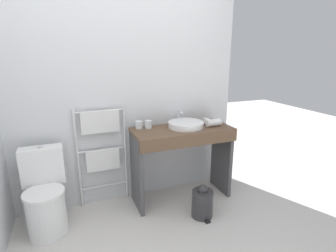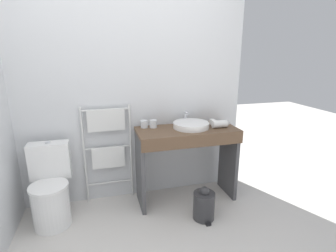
{
  "view_description": "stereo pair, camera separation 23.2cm",
  "coord_description": "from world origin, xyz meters",
  "px_view_note": "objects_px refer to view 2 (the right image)",
  "views": [
    {
      "loc": [
        -0.57,
        -1.36,
        1.64
      ],
      "look_at": [
        0.24,
        0.72,
        1.01
      ],
      "focal_mm": 28.0,
      "sensor_mm": 36.0,
      "label": 1
    },
    {
      "loc": [
        -0.35,
        -1.44,
        1.64
      ],
      "look_at": [
        0.24,
        0.72,
        1.01
      ],
      "focal_mm": 28.0,
      "sensor_mm": 36.0,
      "label": 2
    }
  ],
  "objects_px": {
    "cup_near_wall": "(144,124)",
    "hair_dryer": "(220,124)",
    "sink_basin": "(191,125)",
    "cup_near_edge": "(153,124)",
    "toilet": "(51,191)",
    "towel_radiator": "(108,141)",
    "trash_bin": "(204,205)"
  },
  "relations": [
    {
      "from": "toilet",
      "to": "cup_near_wall",
      "type": "height_order",
      "value": "cup_near_wall"
    },
    {
      "from": "towel_radiator",
      "to": "cup_near_edge",
      "type": "height_order",
      "value": "towel_radiator"
    },
    {
      "from": "towel_radiator",
      "to": "cup_near_wall",
      "type": "height_order",
      "value": "towel_radiator"
    },
    {
      "from": "cup_near_wall",
      "to": "sink_basin",
      "type": "bearing_deg",
      "value": -16.05
    },
    {
      "from": "sink_basin",
      "to": "cup_near_edge",
      "type": "bearing_deg",
      "value": 163.27
    },
    {
      "from": "cup_near_wall",
      "to": "hair_dryer",
      "type": "relative_size",
      "value": 0.36
    },
    {
      "from": "sink_basin",
      "to": "trash_bin",
      "type": "height_order",
      "value": "sink_basin"
    },
    {
      "from": "towel_radiator",
      "to": "trash_bin",
      "type": "distance_m",
      "value": 1.22
    },
    {
      "from": "hair_dryer",
      "to": "cup_near_edge",
      "type": "bearing_deg",
      "value": 165.58
    },
    {
      "from": "hair_dryer",
      "to": "sink_basin",
      "type": "bearing_deg",
      "value": 168.55
    },
    {
      "from": "toilet",
      "to": "towel_radiator",
      "type": "bearing_deg",
      "value": 24.63
    },
    {
      "from": "cup_near_wall",
      "to": "hair_dryer",
      "type": "bearing_deg",
      "value": -14.28
    },
    {
      "from": "cup_near_edge",
      "to": "towel_radiator",
      "type": "bearing_deg",
      "value": 171.71
    },
    {
      "from": "trash_bin",
      "to": "cup_near_wall",
      "type": "bearing_deg",
      "value": 130.39
    },
    {
      "from": "cup_near_wall",
      "to": "cup_near_edge",
      "type": "relative_size",
      "value": 0.96
    },
    {
      "from": "cup_near_edge",
      "to": "hair_dryer",
      "type": "height_order",
      "value": "cup_near_edge"
    },
    {
      "from": "cup_near_edge",
      "to": "hair_dryer",
      "type": "bearing_deg",
      "value": -14.42
    },
    {
      "from": "sink_basin",
      "to": "cup_near_wall",
      "type": "height_order",
      "value": "cup_near_wall"
    },
    {
      "from": "cup_near_wall",
      "to": "hair_dryer",
      "type": "distance_m",
      "value": 0.83
    },
    {
      "from": "sink_basin",
      "to": "toilet",
      "type": "bearing_deg",
      "value": -177.09
    },
    {
      "from": "towel_radiator",
      "to": "hair_dryer",
      "type": "relative_size",
      "value": 4.92
    },
    {
      "from": "towel_radiator",
      "to": "sink_basin",
      "type": "distance_m",
      "value": 0.93
    },
    {
      "from": "toilet",
      "to": "trash_bin",
      "type": "bearing_deg",
      "value": -13.73
    },
    {
      "from": "toilet",
      "to": "trash_bin",
      "type": "relative_size",
      "value": 2.23
    },
    {
      "from": "toilet",
      "to": "towel_radiator",
      "type": "height_order",
      "value": "towel_radiator"
    },
    {
      "from": "sink_basin",
      "to": "hair_dryer",
      "type": "height_order",
      "value": "hair_dryer"
    },
    {
      "from": "sink_basin",
      "to": "trash_bin",
      "type": "xyz_separation_m",
      "value": [
        -0.0,
        -0.43,
        -0.72
      ]
    },
    {
      "from": "toilet",
      "to": "cup_near_edge",
      "type": "distance_m",
      "value": 1.23
    },
    {
      "from": "sink_basin",
      "to": "cup_near_wall",
      "type": "distance_m",
      "value": 0.51
    },
    {
      "from": "sink_basin",
      "to": "cup_near_edge",
      "type": "distance_m",
      "value": 0.41
    },
    {
      "from": "towel_radiator",
      "to": "sink_basin",
      "type": "bearing_deg",
      "value": -12.1
    },
    {
      "from": "toilet",
      "to": "cup_near_wall",
      "type": "relative_size",
      "value": 9.78
    }
  ]
}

